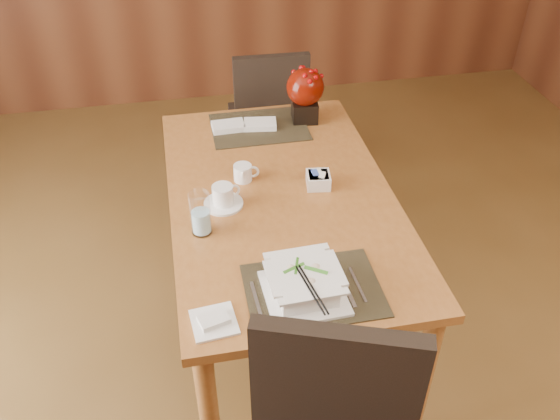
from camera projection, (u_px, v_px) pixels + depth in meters
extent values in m
cube|color=#A4632D|center=(281.00, 199.00, 2.41)|extent=(0.90, 1.50, 0.04)
cylinder|color=#A4632D|center=(209.00, 415.00, 2.05)|extent=(0.07, 0.07, 0.71)
cylinder|color=#A4632D|center=(183.00, 187.00, 3.11)|extent=(0.07, 0.07, 0.71)
cylinder|color=#A4632D|center=(422.00, 379.00, 2.16)|extent=(0.07, 0.07, 0.71)
cylinder|color=#A4632D|center=(327.00, 171.00, 3.23)|extent=(0.07, 0.07, 0.71)
cube|color=black|center=(313.00, 290.00, 1.97)|extent=(0.45, 0.33, 0.01)
cube|color=black|center=(259.00, 127.00, 2.82)|extent=(0.45, 0.33, 0.01)
cube|color=white|center=(304.00, 294.00, 1.95)|extent=(0.27, 0.27, 0.01)
cube|color=white|center=(304.00, 283.00, 1.92)|extent=(0.19, 0.19, 0.09)
cylinder|color=tan|center=(304.00, 283.00, 1.92)|extent=(0.17, 0.17, 0.07)
cylinder|color=white|center=(224.00, 204.00, 2.34)|extent=(0.16, 0.16, 0.01)
cylinder|color=white|center=(223.00, 195.00, 2.31)|extent=(0.10, 0.10, 0.08)
cylinder|color=black|center=(222.00, 188.00, 2.29)|extent=(0.08, 0.08, 0.01)
cylinder|color=white|center=(200.00, 213.00, 2.16)|extent=(0.08, 0.08, 0.18)
cube|color=white|center=(318.00, 180.00, 2.43)|extent=(0.11, 0.11, 0.06)
cube|color=black|center=(305.00, 111.00, 2.85)|extent=(0.13, 0.13, 0.10)
sphere|color=#701004|center=(305.00, 87.00, 2.77)|extent=(0.18, 0.18, 0.18)
cube|color=white|center=(214.00, 322.00, 1.86)|extent=(0.15, 0.15, 0.01)
cube|color=black|center=(335.00, 395.00, 1.62)|extent=(0.45, 0.21, 0.53)
cube|color=black|center=(267.00, 121.00, 3.53)|extent=(0.44, 0.44, 0.06)
cube|color=black|center=(272.00, 96.00, 3.22)|extent=(0.41, 0.06, 0.46)
cylinder|color=black|center=(291.00, 136.00, 3.83)|extent=(0.03, 0.03, 0.40)
cylinder|color=black|center=(301.00, 166.00, 3.55)|extent=(0.03, 0.03, 0.40)
cylinder|color=black|center=(236.00, 141.00, 3.78)|extent=(0.03, 0.03, 0.40)
cylinder|color=black|center=(243.00, 171.00, 3.51)|extent=(0.03, 0.03, 0.40)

